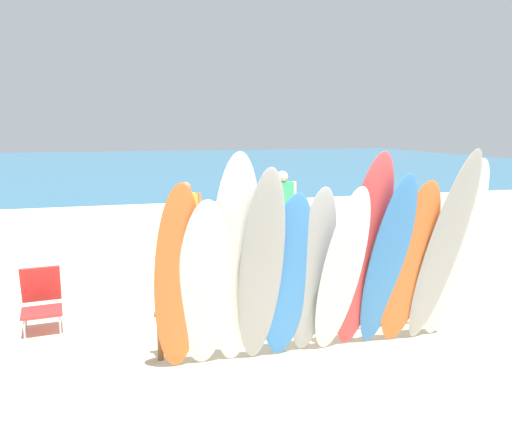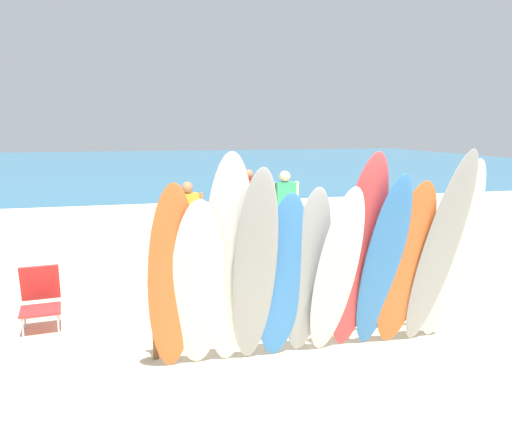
{
  "view_description": "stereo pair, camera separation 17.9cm",
  "coord_description": "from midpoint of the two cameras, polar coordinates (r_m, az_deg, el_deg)",
  "views": [
    {
      "loc": [
        -2.22,
        -5.63,
        2.65
      ],
      "look_at": [
        0.0,
        2.43,
        1.18
      ],
      "focal_mm": 35.96,
      "sensor_mm": 36.0,
      "label": 1
    },
    {
      "loc": [
        -2.05,
        -5.68,
        2.65
      ],
      "look_at": [
        0.0,
        2.43,
        1.18
      ],
      "focal_mm": 35.96,
      "sensor_mm": 36.0,
      "label": 2
    }
  ],
  "objects": [
    {
      "name": "surfboard_white_6",
      "position": [
        5.81,
        8.61,
        -6.27
      ],
      "size": [
        0.58,
        0.83,
        2.07
      ],
      "primitive_type": "ellipsoid",
      "rotation": [
        0.34,
        0.0,
        0.09
      ],
      "color": "white",
      "rests_on": "ground"
    },
    {
      "name": "ocean_water",
      "position": [
        38.22,
        -12.24,
        5.82
      ],
      "size": [
        60.0,
        40.0,
        0.02
      ],
      "primitive_type": "cube",
      "color": "teal",
      "rests_on": "ground"
    },
    {
      "name": "surfboard_orange_9",
      "position": [
        6.21,
        15.88,
        -5.3
      ],
      "size": [
        0.57,
        0.76,
        2.11
      ],
      "primitive_type": "ellipsoid",
      "rotation": [
        0.32,
        0.0,
        -0.01
      ],
      "color": "orange",
      "rests_on": "ground"
    },
    {
      "name": "surfboard_red_7",
      "position": [
        5.93,
        10.98,
        -4.26
      ],
      "size": [
        0.57,
        0.83,
        2.42
      ],
      "primitive_type": "ellipsoid",
      "rotation": [
        0.3,
        0.0,
        0.04
      ],
      "color": "#D13D42",
      "rests_on": "ground"
    },
    {
      "name": "surfboard_grey_5",
      "position": [
        5.8,
        5.46,
        -6.31
      ],
      "size": [
        0.49,
        0.67,
        2.05
      ],
      "primitive_type": "ellipsoid",
      "rotation": [
        0.28,
        0.0,
        0.02
      ],
      "color": "#999EA3",
      "rests_on": "ground"
    },
    {
      "name": "ground",
      "position": [
        19.95,
        -9.14,
        2.24
      ],
      "size": [
        60.0,
        60.0,
        0.0
      ],
      "primitive_type": "plane",
      "color": "beige"
    },
    {
      "name": "surfboard_rack",
      "position": [
        6.43,
        5.04,
        -9.81
      ],
      "size": [
        3.74,
        0.07,
        0.58
      ],
      "color": "brown",
      "rests_on": "ground"
    },
    {
      "name": "surfboard_grey_10",
      "position": [
        6.29,
        19.27,
        -3.7
      ],
      "size": [
        0.56,
        0.97,
        2.45
      ],
      "primitive_type": "ellipsoid",
      "rotation": [
        0.35,
        0.0,
        0.08
      ],
      "color": "#999EA3",
      "rests_on": "ground"
    },
    {
      "name": "beachgoer_photographing",
      "position": [
        10.91,
        2.45,
        1.3
      ],
      "size": [
        0.65,
        0.28,
        1.74
      ],
      "rotation": [
        0.0,
        0.0,
        3.28
      ],
      "color": "beige",
      "rests_on": "ground"
    },
    {
      "name": "surfboard_grey_3",
      "position": [
        5.43,
        -0.39,
        -6.08
      ],
      "size": [
        0.49,
        0.88,
        2.29
      ],
      "primitive_type": "ellipsoid",
      "rotation": [
        0.33,
        0.0,
        -0.03
      ],
      "color": "#999EA3",
      "rests_on": "ground"
    },
    {
      "name": "surfboard_white_2",
      "position": [
        5.42,
        -3.3,
        -5.38
      ],
      "size": [
        0.59,
        0.78,
        2.43
      ],
      "primitive_type": "ellipsoid",
      "rotation": [
        0.28,
        0.0,
        -0.07
      ],
      "color": "white",
      "rests_on": "ground"
    },
    {
      "name": "beachgoer_strolling",
      "position": [
        9.85,
        -8.28,
        -0.1
      ],
      "size": [
        0.61,
        0.27,
        1.63
      ],
      "rotation": [
        0.0,
        0.0,
        0.15
      ],
      "color": "#9E704C",
      "rests_on": "ground"
    },
    {
      "name": "beach_chair_red",
      "position": [
        7.44,
        -23.41,
        -8.2
      ],
      "size": [
        0.57,
        0.71,
        0.83
      ],
      "rotation": [
        0.0,
        0.0,
        0.11
      ],
      "color": "#B7B7BC",
      "rests_on": "ground"
    },
    {
      "name": "surfboard_white_11",
      "position": [
        6.5,
        20.49,
        -3.85
      ],
      "size": [
        0.51,
        0.88,
        2.33
      ],
      "primitive_type": "ellipsoid",
      "rotation": [
        0.33,
        0.0,
        -0.03
      ],
      "color": "white",
      "rests_on": "ground"
    },
    {
      "name": "surfboard_white_1",
      "position": [
        5.45,
        -6.69,
        -7.81
      ],
      "size": [
        0.58,
        0.73,
        1.98
      ],
      "primitive_type": "ellipsoid",
      "rotation": [
        0.32,
        0.0,
        -0.03
      ],
      "color": "white",
      "rests_on": "ground"
    },
    {
      "name": "surfboard_blue_4",
      "position": [
        5.69,
        2.66,
        -6.89
      ],
      "size": [
        0.59,
        0.63,
        2.0
      ],
      "primitive_type": "ellipsoid",
      "rotation": [
        0.26,
        0.0,
        0.07
      ],
      "color": "#337AD1",
      "rests_on": "ground"
    },
    {
      "name": "surfboard_blue_8",
      "position": [
        6.04,
        13.53,
        -5.2
      ],
      "size": [
        0.47,
        0.87,
        2.2
      ],
      "primitive_type": "ellipsoid",
      "rotation": [
        0.35,
        0.0,
        -0.01
      ],
      "color": "#337AD1",
      "rests_on": "ground"
    },
    {
      "name": "surfboard_orange_0",
      "position": [
        5.39,
        -9.57,
        -7.16
      ],
      "size": [
        0.54,
        0.71,
        2.15
      ],
      "primitive_type": "ellipsoid",
      "rotation": [
        0.28,
        0.0,
        0.05
      ],
      "color": "orange",
      "rests_on": "ground"
    },
    {
      "name": "beachgoer_midbeach",
      "position": [
        11.75,
        -1.62,
        1.83
      ],
      "size": [
        0.44,
        0.62,
        1.7
      ],
      "rotation": [
        0.0,
        0.0,
        1.89
      ],
      "color": "#9E704C",
      "rests_on": "ground"
    }
  ]
}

